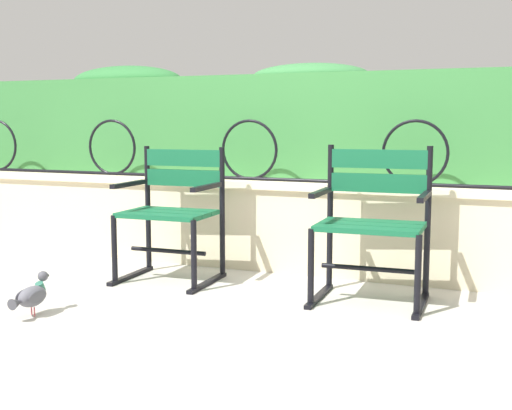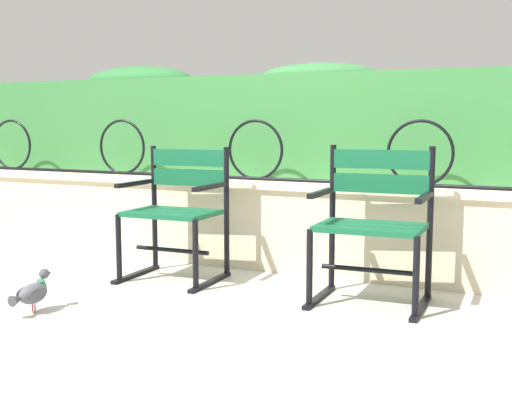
# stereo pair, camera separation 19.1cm
# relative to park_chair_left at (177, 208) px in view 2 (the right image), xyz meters

# --- Properties ---
(ground_plane) EXTENTS (60.00, 60.00, 0.00)m
(ground_plane) POSITION_rel_park_chair_left_xyz_m (0.69, -0.37, -0.46)
(ground_plane) COLOR #BCB7AD
(stone_wall) EXTENTS (6.68, 0.41, 0.62)m
(stone_wall) POSITION_rel_park_chair_left_xyz_m (0.69, 0.57, -0.15)
(stone_wall) COLOR beige
(stone_wall) RESTS_ON ground
(iron_arch_fence) EXTENTS (6.15, 0.02, 0.42)m
(iron_arch_fence) POSITION_rel_park_chair_left_xyz_m (0.39, 0.50, 0.33)
(iron_arch_fence) COLOR black
(iron_arch_fence) RESTS_ON stone_wall
(hedge_row) EXTENTS (6.55, 0.64, 0.86)m
(hedge_row) POSITION_rel_park_chair_left_xyz_m (0.66, 1.07, 0.56)
(hedge_row) COLOR #387A3D
(hedge_row) RESTS_ON stone_wall
(park_chair_left) EXTENTS (0.61, 0.54, 0.86)m
(park_chair_left) POSITION_rel_park_chair_left_xyz_m (0.00, 0.00, 0.00)
(park_chair_left) COLOR #145B38
(park_chair_left) RESTS_ON ground
(park_chair_right) EXTENTS (0.64, 0.55, 0.89)m
(park_chair_right) POSITION_rel_park_chair_left_xyz_m (1.31, -0.01, 0.01)
(park_chair_right) COLOR #145B38
(park_chair_right) RESTS_ON ground
(pigeon_near_chairs) EXTENTS (0.11, 0.29, 0.22)m
(pigeon_near_chairs) POSITION_rel_park_chair_left_xyz_m (-0.27, -1.03, -0.35)
(pigeon_near_chairs) COLOR #5B5B66
(pigeon_near_chairs) RESTS_ON ground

